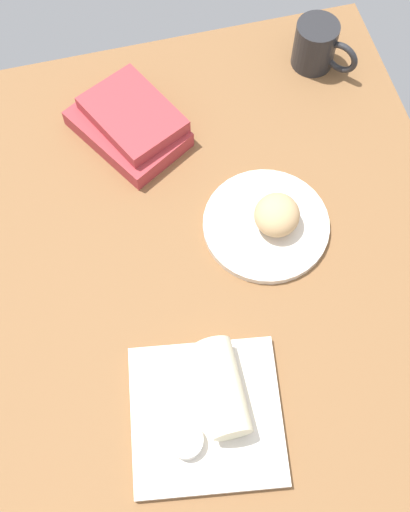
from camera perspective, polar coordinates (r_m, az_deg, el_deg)
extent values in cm
cube|color=brown|center=(111.50, 0.63, -2.92)|extent=(110.00, 90.00, 4.00)
cylinder|color=silver|center=(114.26, 5.35, 2.72)|extent=(22.04, 22.04, 1.40)
ellipsoid|color=tan|center=(111.19, 6.30, 3.59)|extent=(10.85, 10.72, 5.93)
cube|color=silver|center=(102.33, 0.11, -13.76)|extent=(26.10, 26.10, 1.60)
cylinder|color=silver|center=(99.73, -1.68, -15.87)|extent=(5.19, 5.19, 2.20)
cylinder|color=#CC572C|center=(98.94, -1.69, -15.80)|extent=(4.26, 4.26, 0.40)
cylinder|color=beige|center=(99.42, 1.53, -11.43)|extent=(14.53, 6.28, 5.95)
cube|color=#A53338|center=(124.21, -6.74, 10.97)|extent=(25.00, 22.66, 3.54)
cube|color=#A53338|center=(122.08, -6.34, 12.18)|extent=(21.50, 19.24, 2.78)
cylinder|color=#262628|center=(134.07, 9.58, 17.75)|extent=(8.25, 8.25, 9.65)
cylinder|color=#98704B|center=(131.07, 9.87, 19.01)|extent=(6.77, 6.77, 0.40)
torus|color=#262628|center=(132.75, 11.78, 16.62)|extent=(6.02, 5.55, 6.99)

